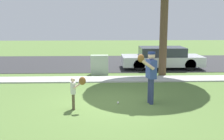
{
  "coord_description": "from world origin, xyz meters",
  "views": [
    {
      "loc": [
        -0.21,
        -9.17,
        2.87
      ],
      "look_at": [
        0.14,
        0.79,
        1.0
      ],
      "focal_mm": 44.22,
      "sensor_mm": 36.0,
      "label": 1
    }
  ],
  "objects_px": {
    "person_child": "(75,88)",
    "parked_sedan_silver": "(162,58)",
    "person_adult": "(150,72)",
    "utility_cabinet": "(99,65)",
    "baseball": "(118,103)"
  },
  "relations": [
    {
      "from": "person_child",
      "to": "parked_sedan_silver",
      "type": "relative_size",
      "value": 0.24
    },
    {
      "from": "person_adult",
      "to": "person_child",
      "type": "bearing_deg",
      "value": 0.49
    },
    {
      "from": "person_child",
      "to": "parked_sedan_silver",
      "type": "xyz_separation_m",
      "value": [
        4.3,
        7.24,
        -0.08
      ]
    },
    {
      "from": "utility_cabinet",
      "to": "parked_sedan_silver",
      "type": "relative_size",
      "value": 0.22
    },
    {
      "from": "parked_sedan_silver",
      "to": "utility_cabinet",
      "type": "bearing_deg",
      "value": -155.47
    },
    {
      "from": "baseball",
      "to": "person_child",
      "type": "bearing_deg",
      "value": -157.8
    },
    {
      "from": "parked_sedan_silver",
      "to": "baseball",
      "type": "bearing_deg",
      "value": -113.62
    },
    {
      "from": "person_child",
      "to": "baseball",
      "type": "relative_size",
      "value": 14.64
    },
    {
      "from": "person_child",
      "to": "utility_cabinet",
      "type": "distance_m",
      "value": 5.65
    },
    {
      "from": "baseball",
      "to": "utility_cabinet",
      "type": "bearing_deg",
      "value": 97.61
    },
    {
      "from": "baseball",
      "to": "parked_sedan_silver",
      "type": "bearing_deg",
      "value": 66.38
    },
    {
      "from": "person_adult",
      "to": "person_child",
      "type": "relative_size",
      "value": 1.64
    },
    {
      "from": "person_adult",
      "to": "utility_cabinet",
      "type": "height_order",
      "value": "person_adult"
    },
    {
      "from": "utility_cabinet",
      "to": "person_child",
      "type": "bearing_deg",
      "value": -97.16
    },
    {
      "from": "person_adult",
      "to": "parked_sedan_silver",
      "type": "distance_m",
      "value": 6.96
    }
  ]
}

